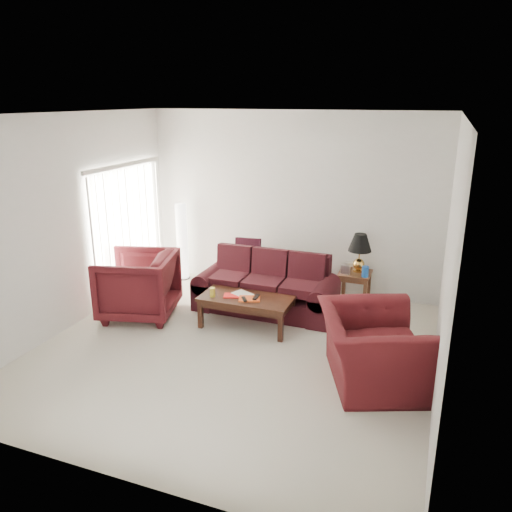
{
  "coord_description": "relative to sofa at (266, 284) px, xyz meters",
  "views": [
    {
      "loc": [
        2.36,
        -5.41,
        3.17
      ],
      "look_at": [
        0.0,
        0.85,
        1.05
      ],
      "focal_mm": 35.0,
      "sensor_mm": 36.0,
      "label": 1
    }
  ],
  "objects": [
    {
      "name": "floor",
      "position": [
        0.04,
        -1.37,
        -0.44
      ],
      "size": [
        5.0,
        5.0,
        0.0
      ],
      "primitive_type": "plane",
      "color": "beige",
      "rests_on": "ground"
    },
    {
      "name": "blinds",
      "position": [
        -2.38,
        -0.07,
        0.64
      ],
      "size": [
        0.1,
        2.0,
        2.16
      ],
      "primitive_type": "cube",
      "color": "silver",
      "rests_on": "ground"
    },
    {
      "name": "sofa",
      "position": [
        0.0,
        0.0,
        0.0
      ],
      "size": [
        2.24,
        1.15,
        0.88
      ],
      "primitive_type": null,
      "rotation": [
        0.0,
        0.0,
        -0.1
      ],
      "color": "black",
      "rests_on": "ground"
    },
    {
      "name": "throw_pillow",
      "position": [
        -0.58,
        0.73,
        0.26
      ],
      "size": [
        0.45,
        0.26,
        0.44
      ],
      "primitive_type": "cube",
      "rotation": [
        -0.21,
        0.0,
        0.14
      ],
      "color": "black",
      "rests_on": "sofa"
    },
    {
      "name": "end_table",
      "position": [
        1.24,
        0.74,
        -0.17
      ],
      "size": [
        0.52,
        0.52,
        0.54
      ],
      "primitive_type": null,
      "rotation": [
        0.0,
        0.0,
        0.05
      ],
      "color": "brown",
      "rests_on": "ground"
    },
    {
      "name": "table_lamp",
      "position": [
        1.28,
        0.8,
        0.41
      ],
      "size": [
        0.47,
        0.47,
        0.62
      ],
      "primitive_type": null,
      "rotation": [
        0.0,
        0.0,
        -0.36
      ],
      "color": "#BA883A",
      "rests_on": "end_table"
    },
    {
      "name": "clock",
      "position": [
        1.11,
        0.61,
        0.17
      ],
      "size": [
        0.15,
        0.07,
        0.14
      ],
      "primitive_type": "cube",
      "rotation": [
        0.0,
        0.0,
        -0.16
      ],
      "color": "silver",
      "rests_on": "end_table"
    },
    {
      "name": "blue_canister",
      "position": [
        1.42,
        0.58,
        0.18
      ],
      "size": [
        0.12,
        0.12,
        0.17
      ],
      "primitive_type": "cylinder",
      "rotation": [
        0.0,
        0.0,
        -0.19
      ],
      "color": "#194FA3",
      "rests_on": "end_table"
    },
    {
      "name": "picture_frame",
      "position": [
        1.11,
        0.95,
        0.17
      ],
      "size": [
        0.17,
        0.18,
        0.05
      ],
      "primitive_type": "cube",
      "rotation": [
        1.36,
        0.0,
        0.53
      ],
      "color": "silver",
      "rests_on": "end_table"
    },
    {
      "name": "floor_lamp",
      "position": [
        -1.9,
        0.83,
        0.26
      ],
      "size": [
        0.26,
        0.26,
        1.41
      ],
      "primitive_type": null,
      "rotation": [
        0.0,
        0.0,
        0.16
      ],
      "color": "white",
      "rests_on": "ground"
    },
    {
      "name": "armchair_left",
      "position": [
        -1.73,
        -0.86,
        0.05
      ],
      "size": [
        1.32,
        1.3,
        0.99
      ],
      "primitive_type": "imported",
      "rotation": [
        0.0,
        0.0,
        -1.31
      ],
      "color": "#3F0E12",
      "rests_on": "ground"
    },
    {
      "name": "armchair_right",
      "position": [
        1.84,
        -1.5,
        -0.02
      ],
      "size": [
        1.54,
        1.63,
        0.85
      ],
      "primitive_type": "imported",
      "rotation": [
        0.0,
        0.0,
        1.95
      ],
      "color": "#450F14",
      "rests_on": "ground"
    },
    {
      "name": "coffee_table",
      "position": [
        -0.06,
        -0.64,
        -0.21
      ],
      "size": [
        1.37,
        0.77,
        0.46
      ],
      "primitive_type": null,
      "rotation": [
        0.0,
        0.0,
        0.09
      ],
      "color": "black",
      "rests_on": "ground"
    },
    {
      "name": "magazine_red",
      "position": [
        -0.26,
        -0.68,
        0.03
      ],
      "size": [
        0.29,
        0.26,
        0.01
      ],
      "primitive_type": "cube",
      "rotation": [
        0.0,
        0.0,
        0.32
      ],
      "color": "red",
      "rests_on": "coffee_table"
    },
    {
      "name": "magazine_white",
      "position": [
        -0.15,
        -0.58,
        0.03
      ],
      "size": [
        0.35,
        0.31,
        0.02
      ],
      "primitive_type": "cube",
      "rotation": [
        0.0,
        0.0,
        -0.45
      ],
      "color": "silver",
      "rests_on": "coffee_table"
    },
    {
      "name": "magazine_orange",
      "position": [
        0.01,
        -0.71,
        0.03
      ],
      "size": [
        0.35,
        0.31,
        0.02
      ],
      "primitive_type": "cube",
      "rotation": [
        0.0,
        0.0,
        0.33
      ],
      "color": "#EC531B",
      "rests_on": "coffee_table"
    },
    {
      "name": "remote_a",
      "position": [
        -0.04,
        -0.79,
        0.05
      ],
      "size": [
        0.13,
        0.17,
        0.02
      ],
      "primitive_type": "cube",
      "rotation": [
        0.0,
        0.0,
        0.58
      ],
      "color": "black",
      "rests_on": "coffee_table"
    },
    {
      "name": "remote_b",
      "position": [
        0.1,
        -0.66,
        0.05
      ],
      "size": [
        0.07,
        0.19,
        0.02
      ],
      "primitive_type": "cube",
      "rotation": [
        0.0,
        0.0,
        0.06
      ],
      "color": "black",
      "rests_on": "coffee_table"
    },
    {
      "name": "yellow_glass",
      "position": [
        -0.52,
        -0.8,
        0.09
      ],
      "size": [
        0.09,
        0.09,
        0.13
      ],
      "primitive_type": "cylinder",
      "rotation": [
        0.0,
        0.0,
        -0.26
      ],
      "color": "gold",
      "rests_on": "coffee_table"
    }
  ]
}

